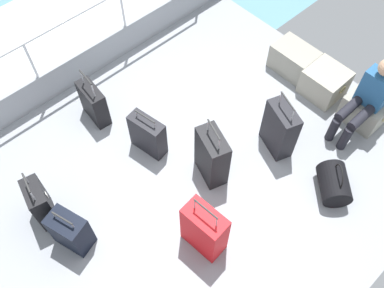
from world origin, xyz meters
name	(u,v)px	position (x,y,z in m)	size (l,w,h in m)	color
ground_plane	(196,173)	(0.00, 0.00, -0.03)	(4.40, 5.20, 0.06)	gray
gunwale_port	(87,62)	(-2.17, 0.00, 0.23)	(0.06, 5.20, 0.45)	gray
railing_port	(78,30)	(-2.17, 0.00, 0.78)	(0.04, 4.20, 1.02)	silver
sea_wake	(44,40)	(-3.60, 0.00, -0.34)	(12.00, 12.00, 0.01)	#598C9E
cargo_crate_0	(294,59)	(-0.30, 2.14, 0.19)	(0.62, 0.41, 0.38)	gray
cargo_crate_1	(325,82)	(0.25, 2.11, 0.20)	(0.54, 0.49, 0.39)	#9E9989
cargo_crate_2	(365,109)	(0.88, 2.12, 0.19)	(0.54, 0.43, 0.38)	gray
passenger_seated	(367,98)	(0.88, 1.94, 0.57)	(0.34, 0.66, 1.08)	#26598C
suitcase_0	(148,135)	(-0.65, -0.18, 0.27)	(0.47, 0.26, 0.64)	black
suitcase_1	(41,203)	(-0.73, -1.59, 0.30)	(0.41, 0.27, 0.77)	black
suitcase_2	(204,230)	(0.69, -0.53, 0.34)	(0.47, 0.28, 0.86)	red
suitcase_3	(280,129)	(0.39, 0.99, 0.35)	(0.49, 0.36, 0.87)	black
suitcase_5	(212,156)	(0.12, 0.13, 0.36)	(0.49, 0.36, 0.90)	black
suitcase_6	(71,231)	(-0.27, -1.53, 0.26)	(0.45, 0.35, 0.61)	black
suitcase_7	(94,103)	(-1.49, -0.37, 0.27)	(0.46, 0.23, 0.76)	black
duffel_bag	(334,184)	(1.25, 0.98, 0.17)	(0.56, 0.55, 0.48)	black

